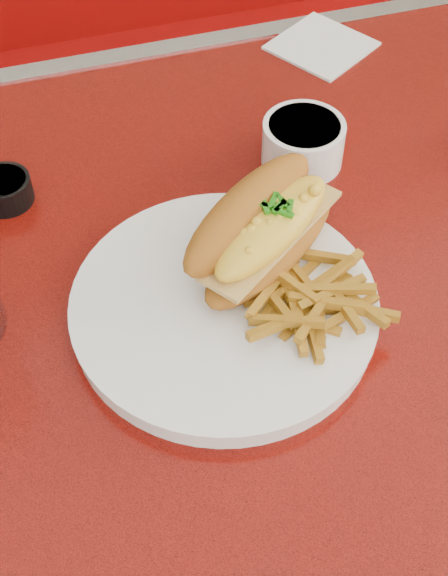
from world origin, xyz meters
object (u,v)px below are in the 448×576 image
object	(u,v)px
booth_bench_far	(186,132)
sauce_cup_left	(4,189)
dinner_plate	(224,308)
gravy_ramekin	(303,142)
diner_table	(361,338)
fork	(285,266)
mac_hoagie	(263,228)

from	to	relation	value
booth_bench_far	sauce_cup_left	distance (m)	0.88
dinner_plate	gravy_ramekin	world-z (taller)	gravy_ramekin
diner_table	dinner_plate	xyz separation A→B (m)	(-0.18, -0.04, 0.17)
booth_bench_far	gravy_ramekin	distance (m)	0.84
dinner_plate	sauce_cup_left	size ratio (longest dim) A/B	5.07
diner_table	fork	world-z (taller)	fork
diner_table	booth_bench_far	world-z (taller)	booth_bench_far
booth_bench_far	fork	xyz separation A→B (m)	(-0.11, -0.83, 0.50)
diner_table	sauce_cup_left	world-z (taller)	sauce_cup_left
mac_hoagie	gravy_ramekin	world-z (taller)	mac_hoagie
sauce_cup_left	dinner_plate	bearing A→B (deg)	-51.22
diner_table	sauce_cup_left	size ratio (longest dim) A/B	17.25
dinner_plate	sauce_cup_left	bearing A→B (deg)	128.78
fork	mac_hoagie	bearing A→B (deg)	32.76
booth_bench_far	dinner_plate	bearing A→B (deg)	-102.00
diner_table	sauce_cup_left	distance (m)	0.44
mac_hoagie	fork	world-z (taller)	mac_hoagie
dinner_plate	mac_hoagie	distance (m)	0.08
diner_table	mac_hoagie	size ratio (longest dim) A/B	5.93
diner_table	mac_hoagie	distance (m)	0.25
gravy_ramekin	sauce_cup_left	world-z (taller)	gravy_ramekin
dinner_plate	sauce_cup_left	world-z (taller)	sauce_cup_left
fork	sauce_cup_left	xyz separation A→B (m)	(-0.24, 0.19, -0.00)
dinner_plate	mac_hoagie	size ratio (longest dim) A/B	1.74
booth_bench_far	mac_hoagie	bearing A→B (deg)	-99.05
diner_table	booth_bench_far	size ratio (longest dim) A/B	1.03
gravy_ramekin	sauce_cup_left	size ratio (longest dim) A/B	1.31
booth_bench_far	sauce_cup_left	bearing A→B (deg)	-119.32
booth_bench_far	fork	distance (m)	0.97
mac_hoagie	fork	bearing A→B (deg)	-89.82
mac_hoagie	gravy_ramekin	distance (m)	0.17
fork	sauce_cup_left	distance (m)	0.31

